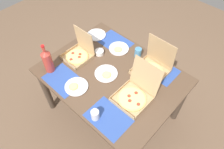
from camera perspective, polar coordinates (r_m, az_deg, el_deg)
name	(u,v)px	position (r m, az deg, el deg)	size (l,w,h in m)	color
ground_plane	(112,111)	(2.64, 0.00, -9.97)	(6.00, 6.00, 0.00)	brown
dining_table	(112,81)	(2.13, 0.00, -1.81)	(1.31, 1.03, 0.72)	#3F3328
placemat_near_left	(63,80)	(2.05, -13.06, -1.40)	(0.36, 0.26, 0.00)	#2D4C9E
placemat_near_right	(108,118)	(1.78, -1.00, -11.70)	(0.36, 0.26, 0.00)	#2D4C9E
placemat_far_left	(115,42)	(2.37, 0.75, 8.82)	(0.36, 0.26, 0.00)	#2D4C9E
placemat_far_right	(159,69)	(2.13, 12.56, 1.37)	(0.36, 0.26, 0.00)	#2D4C9E
pizza_box_corner_left	(79,53)	(2.20, -8.98, 5.77)	(0.26, 0.26, 0.30)	tan
pizza_box_edge_far	(152,67)	(2.07, 10.87, 1.92)	(0.30, 0.30, 0.34)	tan
pizza_box_center	(135,94)	(1.86, 6.24, -5.20)	(0.29, 0.34, 0.32)	tan
plate_near_right	(76,87)	(1.97, -9.68, -3.26)	(0.22, 0.22, 0.03)	white
plate_far_right	(96,35)	(2.45, -4.26, 10.63)	(0.21, 0.21, 0.02)	white
plate_middle	(119,49)	(2.27, 1.84, 7.00)	(0.21, 0.21, 0.03)	white
plate_near_left	(106,74)	(2.04, -1.59, 0.22)	(0.22, 0.22, 0.03)	white
soda_bottle	(48,61)	(2.07, -17.08, 3.62)	(0.09, 0.09, 0.32)	#B2382D
cup_clear_left	(95,115)	(1.75, -4.59, -10.84)	(0.07, 0.07, 0.10)	silver
cup_clear_right	(138,53)	(2.19, 7.05, 5.92)	(0.07, 0.07, 0.10)	teal
cup_spare	(81,39)	(2.34, -8.37, 9.41)	(0.07, 0.07, 0.11)	teal
condiment_bowl	(99,52)	(2.22, -3.43, 6.06)	(0.09, 0.09, 0.04)	white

